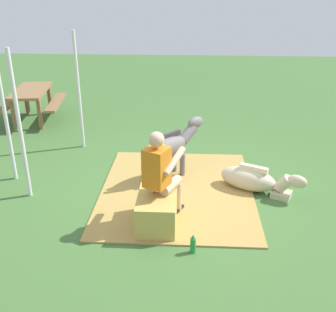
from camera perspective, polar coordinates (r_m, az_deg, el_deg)
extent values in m
plane|color=#426B33|center=(6.36, 1.94, -4.71)|extent=(24.00, 24.00, 0.00)
cube|color=#AD8C47|center=(6.29, 1.27, -4.91)|extent=(2.83, 2.35, 0.02)
cube|color=tan|center=(5.37, -1.57, -7.82)|extent=(0.77, 0.51, 0.44)
cylinder|color=#D8AD8C|center=(5.46, -1.41, -3.70)|extent=(0.42, 0.30, 0.14)
cylinder|color=#D8AD8C|center=(5.75, -0.38, -5.46)|extent=(0.11, 0.11, 0.44)
cube|color=black|center=(5.85, -0.38, -7.10)|extent=(0.24, 0.19, 0.06)
cylinder|color=#D8AD8C|center=(5.38, 0.44, -4.18)|extent=(0.42, 0.30, 0.14)
cylinder|color=#D8AD8C|center=(5.67, 1.39, -5.94)|extent=(0.11, 0.11, 0.44)
cube|color=black|center=(5.77, 1.37, -7.59)|extent=(0.24, 0.19, 0.06)
cube|color=orange|center=(5.11, -1.60, -1.59)|extent=(0.39, 0.38, 0.52)
cylinder|color=#D8AD8C|center=(5.31, -2.12, -0.01)|extent=(0.49, 0.30, 0.26)
cylinder|color=#D8AD8C|center=(5.16, 0.93, -0.71)|extent=(0.49, 0.30, 0.26)
sphere|color=#D8AD8C|center=(4.96, -1.65, 2.36)|extent=(0.20, 0.20, 0.20)
ellipsoid|color=slate|center=(6.41, -0.29, 1.25)|extent=(0.83, 0.81, 0.34)
cylinder|color=slate|center=(6.80, 0.87, -0.78)|extent=(0.09, 0.09, 0.40)
cylinder|color=slate|center=(6.67, 2.06, -1.31)|extent=(0.09, 0.09, 0.40)
cylinder|color=slate|center=(6.46, -2.71, -2.21)|extent=(0.09, 0.09, 0.40)
cylinder|color=slate|center=(6.32, -1.53, -2.79)|extent=(0.09, 0.09, 0.40)
cylinder|color=slate|center=(6.69, 2.84, 3.17)|extent=(0.39, 0.38, 0.33)
ellipsoid|color=slate|center=(6.76, 3.94, 4.80)|extent=(0.34, 0.34, 0.20)
cube|color=#3A3838|center=(6.33, -0.30, 2.83)|extent=(0.48, 0.46, 0.08)
cylinder|color=#3A3838|center=(6.14, -3.50, -0.35)|extent=(0.07, 0.07, 0.30)
ellipsoid|color=beige|center=(6.39, 11.30, -3.20)|extent=(0.75, 0.97, 0.36)
cube|color=beige|center=(6.34, 15.83, -5.28)|extent=(0.34, 0.36, 0.10)
cylinder|color=beige|center=(6.25, 16.20, -3.79)|extent=(0.29, 0.34, 0.30)
ellipsoid|color=beige|center=(6.18, 17.90, -3.49)|extent=(0.28, 0.34, 0.20)
cube|color=beige|center=(6.29, 12.13, -1.73)|extent=(0.26, 0.43, 0.08)
cylinder|color=#268C3F|center=(4.96, 3.59, -12.63)|extent=(0.07, 0.07, 0.20)
cone|color=#268C3F|center=(4.88, 3.62, -11.42)|extent=(0.06, 0.06, 0.06)
cylinder|color=silver|center=(6.09, -20.40, 3.89)|extent=(0.06, 0.06, 2.23)
cylinder|color=silver|center=(7.76, -12.62, 8.97)|extent=(0.06, 0.06, 2.23)
cylinder|color=silver|center=(6.74, -22.21, 5.49)|extent=(0.06, 0.06, 2.23)
cube|color=olive|center=(9.69, -19.00, 8.79)|extent=(1.58, 0.88, 0.06)
cube|color=olive|center=(9.64, -15.71, 7.39)|extent=(1.52, 0.43, 0.05)
cube|color=olive|center=(9.91, -21.76, 7.02)|extent=(1.52, 0.43, 0.05)
cube|color=olive|center=(10.37, -19.52, 7.50)|extent=(0.08, 0.08, 0.69)
cube|color=olive|center=(10.23, -16.47, 7.69)|extent=(0.08, 0.08, 0.69)
cube|color=olive|center=(9.36, -21.14, 5.56)|extent=(0.08, 0.08, 0.69)
cube|color=olive|center=(9.21, -17.80, 5.75)|extent=(0.08, 0.08, 0.69)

